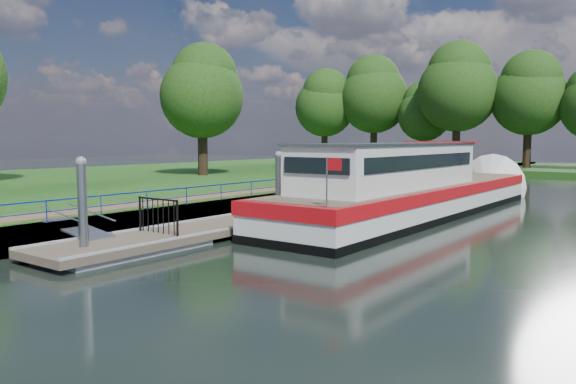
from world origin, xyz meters
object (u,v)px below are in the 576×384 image
Objects in this scene: barge at (420,191)px; car_c at (344,160)px; car_b at (378,162)px; car_d at (420,159)px; car_a at (413,162)px; pontoon at (336,208)px.

barge is 28.94m from car_c.
car_b is 0.68× the size of car_d.
car_b is at bearing 121.86° from barge.
barge is 29.56m from car_d.
car_c is (-7.69, 1.09, -0.05)m from car_a.
car_a is 1.10× the size of car_b.
barge is at bearing -47.97° from car_a.
car_d reaches higher than car_c.
pontoon is 24.01m from car_a.
barge is at bearing 105.66° from car_c.
car_d is (1.71, 5.37, 0.13)m from car_b.
car_a is at bearing -48.04° from car_d.
car_b is at bearing -83.29° from car_d.
car_d is at bearing -166.74° from car_c.
car_c is at bearing -170.97° from car_a.
car_c is at bearing 68.65° from car_b.
car_b is at bearing 113.24° from pontoon.
car_c is at bearing -120.12° from car_d.
car_b is (-13.51, 21.73, 0.28)m from barge.
pontoon is 7.70× the size of car_c.
pontoon is at bearing -57.15° from car_a.
pontoon is 1.42× the size of barge.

